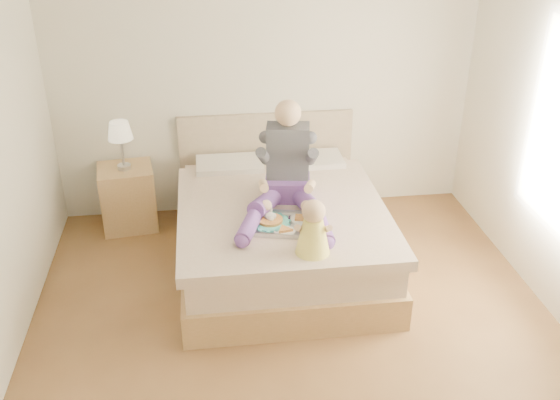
{
  "coord_description": "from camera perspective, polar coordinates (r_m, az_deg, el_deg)",
  "views": [
    {
      "loc": [
        -0.6,
        -3.57,
        3.03
      ],
      "look_at": [
        -0.03,
        0.77,
        0.74
      ],
      "focal_mm": 40.0,
      "sensor_mm": 36.0,
      "label": 1
    }
  ],
  "objects": [
    {
      "name": "room",
      "position": [
        3.95,
        3.08,
        4.89
      ],
      "size": [
        4.02,
        4.22,
        2.71
      ],
      "color": "brown",
      "rests_on": "ground"
    },
    {
      "name": "bed",
      "position": [
        5.42,
        -0.09,
        -2.44
      ],
      "size": [
        1.7,
        2.18,
        1.0
      ],
      "color": "#9A7648",
      "rests_on": "ground"
    },
    {
      "name": "nightstand",
      "position": [
        6.11,
        -13.73,
        0.25
      ],
      "size": [
        0.55,
        0.5,
        0.61
      ],
      "rotation": [
        0.0,
        0.0,
        0.13
      ],
      "color": "#9A7648",
      "rests_on": "ground"
    },
    {
      "name": "lamp",
      "position": [
        5.83,
        -14.43,
        5.92
      ],
      "size": [
        0.23,
        0.23,
        0.46
      ],
      "color": "#BBBDC2",
      "rests_on": "nightstand"
    },
    {
      "name": "adult",
      "position": [
        5.05,
        0.66,
        2.19
      ],
      "size": [
        0.73,
        1.1,
        0.87
      ],
      "rotation": [
        0.0,
        0.0,
        -0.17
      ],
      "color": "#573381",
      "rests_on": "bed"
    },
    {
      "name": "tray",
      "position": [
        4.84,
        0.31,
        -1.97
      ],
      "size": [
        0.58,
        0.5,
        0.14
      ],
      "rotation": [
        0.0,
        0.0,
        -0.24
      ],
      "color": "#BBBDC2",
      "rests_on": "bed"
    },
    {
      "name": "baby",
      "position": [
        4.45,
        3.04,
        -2.84
      ],
      "size": [
        0.28,
        0.38,
        0.42
      ],
      "rotation": [
        0.0,
        0.0,
        -0.15
      ],
      "color": "#F4E64D",
      "rests_on": "bed"
    }
  ]
}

